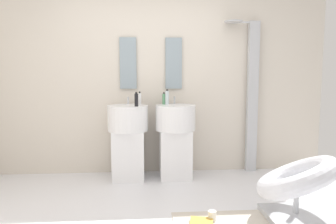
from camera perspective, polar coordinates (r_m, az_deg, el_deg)
name	(u,v)px	position (r m, az deg, el deg)	size (l,w,h in m)	color
rear_partition	(151,78)	(4.50, -2.98, 6.00)	(4.80, 0.10, 2.60)	beige
pedestal_sink_left	(128,138)	(4.24, -6.93, -4.51)	(0.51, 0.51, 1.05)	white
pedestal_sink_right	(175,137)	(4.26, 1.30, -4.42)	(0.51, 0.51, 1.05)	white
vanity_mirror_left	(128,63)	(4.44, -6.95, 8.41)	(0.22, 0.03, 0.68)	#8C9EA8
vanity_mirror_right	(174,63)	(4.45, 0.98, 8.45)	(0.22, 0.03, 0.68)	#8C9EA8
shower_column	(251,94)	(4.63, 14.27, 3.10)	(0.49, 0.24, 2.05)	#B7BABF
lounge_chair	(297,183)	(3.31, 21.51, -11.35)	(1.08, 1.08, 0.65)	#B7BABF
magazine_ochre	(201,223)	(3.08, 5.84, -18.71)	(0.20, 0.22, 0.04)	gold
coffee_mug	(212,216)	(3.17, 7.68, -17.43)	(0.08, 0.08, 0.09)	white
soap_bottle_black	(136,100)	(4.04, -5.52, 2.14)	(0.05, 0.05, 0.18)	black
soap_bottle_clear	(167,97)	(4.27, -0.17, 2.55)	(0.05, 0.05, 0.20)	silver
soap_bottle_white	(140,99)	(4.16, -4.95, 2.27)	(0.04, 0.04, 0.18)	white
soap_bottle_green	(164,99)	(4.28, -0.73, 2.30)	(0.04, 0.04, 0.16)	#59996B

